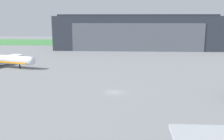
{
  "coord_description": "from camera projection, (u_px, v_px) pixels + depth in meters",
  "views": [
    {
      "loc": [
        3.21,
        -69.78,
        20.58
      ],
      "look_at": [
        -1.59,
        15.43,
        3.28
      ],
      "focal_mm": 41.14,
      "sensor_mm": 36.0,
      "label": 1
    }
  ],
  "objects": [
    {
      "name": "ground_plane",
      "position": [
        115.0,
        92.0,
        72.55
      ],
      "size": [
        440.0,
        440.0,
        0.0
      ],
      "primitive_type": "plane",
      "color": "slate"
    },
    {
      "name": "grass_field_strip",
      "position": [
        123.0,
        42.0,
        220.59
      ],
      "size": [
        440.0,
        56.0,
        0.08
      ],
      "primitive_type": "cube",
      "color": "#408040",
      "rests_on": "ground_plane"
    },
    {
      "name": "maintenance_hangar",
      "position": [
        137.0,
        32.0,
        175.79
      ],
      "size": [
        107.92,
        35.14,
        23.1
      ],
      "color": "#2D333D",
      "rests_on": "ground_plane"
    }
  ]
}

